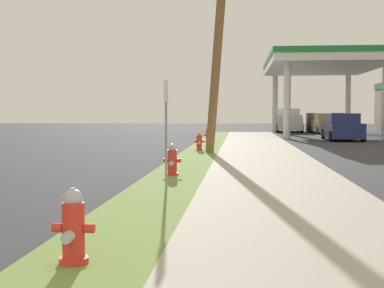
{
  "coord_description": "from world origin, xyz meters",
  "views": [
    {
      "loc": [
        2.21,
        -1.33,
        1.6
      ],
      "look_at": [
        0.95,
        12.54,
        0.78
      ],
      "focal_mm": 49.46,
      "sensor_mm": 36.0,
      "label": 1
    }
  ],
  "objects_px": {
    "utility_pole_midground": "(219,28)",
    "street_sign_post": "(166,111)",
    "fire_hydrant_fourth": "(208,135)",
    "fire_hydrant_second": "(172,161)",
    "truck_white_at_forecourt": "(289,121)",
    "fire_hydrant_third": "(199,142)",
    "car_navy_by_near_pump": "(342,128)",
    "car_tan_by_far_pump": "(326,124)",
    "fire_hydrant_nearest": "(73,231)"
  },
  "relations": [
    {
      "from": "utility_pole_midground",
      "to": "street_sign_post",
      "type": "bearing_deg",
      "value": -94.57
    },
    {
      "from": "fire_hydrant_fourth",
      "to": "street_sign_post",
      "type": "xyz_separation_m",
      "value": [
        0.18,
        -16.73,
        1.19
      ]
    },
    {
      "from": "fire_hydrant_second",
      "to": "street_sign_post",
      "type": "relative_size",
      "value": 0.35
    },
    {
      "from": "utility_pole_midground",
      "to": "truck_white_at_forecourt",
      "type": "distance_m",
      "value": 26.82
    },
    {
      "from": "fire_hydrant_third",
      "to": "car_navy_by_near_pump",
      "type": "xyz_separation_m",
      "value": [
        7.57,
        10.58,
        0.28
      ]
    },
    {
      "from": "street_sign_post",
      "to": "car_tan_by_far_pump",
      "type": "relative_size",
      "value": 0.47
    },
    {
      "from": "fire_hydrant_nearest",
      "to": "truck_white_at_forecourt",
      "type": "height_order",
      "value": "truck_white_at_forecourt"
    },
    {
      "from": "utility_pole_midground",
      "to": "fire_hydrant_fourth",
      "type": "bearing_deg",
      "value": 96.22
    },
    {
      "from": "fire_hydrant_second",
      "to": "utility_pole_midground",
      "type": "relative_size",
      "value": 0.08
    },
    {
      "from": "street_sign_post",
      "to": "fire_hydrant_second",
      "type": "bearing_deg",
      "value": 93.95
    },
    {
      "from": "fire_hydrant_third",
      "to": "utility_pole_midground",
      "type": "distance_m",
      "value": 4.64
    },
    {
      "from": "car_navy_by_near_pump",
      "to": "truck_white_at_forecourt",
      "type": "height_order",
      "value": "truck_white_at_forecourt"
    },
    {
      "from": "truck_white_at_forecourt",
      "to": "car_navy_by_near_pump",
      "type": "bearing_deg",
      "value": -82.23
    },
    {
      "from": "fire_hydrant_nearest",
      "to": "street_sign_post",
      "type": "relative_size",
      "value": 0.35
    },
    {
      "from": "fire_hydrant_fourth",
      "to": "utility_pole_midground",
      "type": "relative_size",
      "value": 0.08
    },
    {
      "from": "fire_hydrant_third",
      "to": "street_sign_post",
      "type": "height_order",
      "value": "street_sign_post"
    },
    {
      "from": "fire_hydrant_second",
      "to": "car_tan_by_far_pump",
      "type": "xyz_separation_m",
      "value": [
        8.25,
        29.57,
        0.28
      ]
    },
    {
      "from": "fire_hydrant_fourth",
      "to": "truck_white_at_forecourt",
      "type": "distance_m",
      "value": 18.97
    },
    {
      "from": "fire_hydrant_nearest",
      "to": "car_navy_by_near_pump",
      "type": "xyz_separation_m",
      "value": [
        7.57,
        26.49,
        0.28
      ]
    },
    {
      "from": "utility_pole_midground",
      "to": "fire_hydrant_second",
      "type": "bearing_deg",
      "value": -97.14
    },
    {
      "from": "fire_hydrant_second",
      "to": "car_navy_by_near_pump",
      "type": "bearing_deg",
      "value": 68.4
    },
    {
      "from": "fire_hydrant_third",
      "to": "street_sign_post",
      "type": "bearing_deg",
      "value": -89.16
    },
    {
      "from": "fire_hydrant_nearest",
      "to": "car_tan_by_far_pump",
      "type": "distance_m",
      "value": 37.9
    },
    {
      "from": "utility_pole_midground",
      "to": "fire_hydrant_third",
      "type": "bearing_deg",
      "value": 114.85
    },
    {
      "from": "fire_hydrant_second",
      "to": "fire_hydrant_third",
      "type": "relative_size",
      "value": 1.0
    },
    {
      "from": "fire_hydrant_fourth",
      "to": "street_sign_post",
      "type": "relative_size",
      "value": 0.35
    },
    {
      "from": "fire_hydrant_fourth",
      "to": "utility_pole_midground",
      "type": "distance_m",
      "value": 9.11
    },
    {
      "from": "fire_hydrant_nearest",
      "to": "street_sign_post",
      "type": "xyz_separation_m",
      "value": [
        0.16,
        5.39,
        1.19
      ]
    },
    {
      "from": "utility_pole_midground",
      "to": "truck_white_at_forecourt",
      "type": "xyz_separation_m",
      "value": [
        4.85,
        26.12,
        -3.71
      ]
    },
    {
      "from": "fire_hydrant_nearest",
      "to": "car_tan_by_far_pump",
      "type": "xyz_separation_m",
      "value": [
        8.27,
        36.99,
        0.28
      ]
    },
    {
      "from": "fire_hydrant_third",
      "to": "car_navy_by_near_pump",
      "type": "bearing_deg",
      "value": 54.42
    },
    {
      "from": "truck_white_at_forecourt",
      "to": "fire_hydrant_fourth",
      "type": "bearing_deg",
      "value": -107.57
    },
    {
      "from": "utility_pole_midground",
      "to": "street_sign_post",
      "type": "xyz_separation_m",
      "value": [
        -0.69,
        -8.69,
        -2.99
      ]
    },
    {
      "from": "car_tan_by_far_pump",
      "to": "truck_white_at_forecourt",
      "type": "bearing_deg",
      "value": 128.63
    },
    {
      "from": "fire_hydrant_nearest",
      "to": "car_navy_by_near_pump",
      "type": "bearing_deg",
      "value": 74.04
    },
    {
      "from": "fire_hydrant_second",
      "to": "car_tan_by_far_pump",
      "type": "height_order",
      "value": "car_tan_by_far_pump"
    },
    {
      "from": "utility_pole_midground",
      "to": "car_navy_by_near_pump",
      "type": "relative_size",
      "value": 1.95
    },
    {
      "from": "fire_hydrant_second",
      "to": "street_sign_post",
      "type": "xyz_separation_m",
      "value": [
        0.14,
        -2.03,
        1.19
      ]
    },
    {
      "from": "fire_hydrant_second",
      "to": "utility_pole_midground",
      "type": "distance_m",
      "value": 7.91
    },
    {
      "from": "fire_hydrant_third",
      "to": "truck_white_at_forecourt",
      "type": "bearing_deg",
      "value": 76.8
    },
    {
      "from": "fire_hydrant_second",
      "to": "truck_white_at_forecourt",
      "type": "xyz_separation_m",
      "value": [
        5.68,
        32.78,
        0.47
      ]
    },
    {
      "from": "fire_hydrant_nearest",
      "to": "fire_hydrant_third",
      "type": "bearing_deg",
      "value": 89.97
    },
    {
      "from": "truck_white_at_forecourt",
      "to": "car_tan_by_far_pump",
      "type": "bearing_deg",
      "value": -51.37
    },
    {
      "from": "car_tan_by_far_pump",
      "to": "truck_white_at_forecourt",
      "type": "xyz_separation_m",
      "value": [
        -2.57,
        3.21,
        0.19
      ]
    },
    {
      "from": "car_navy_by_near_pump",
      "to": "car_tan_by_far_pump",
      "type": "distance_m",
      "value": 10.52
    },
    {
      "from": "utility_pole_midground",
      "to": "truck_white_at_forecourt",
      "type": "height_order",
      "value": "utility_pole_midground"
    },
    {
      "from": "truck_white_at_forecourt",
      "to": "fire_hydrant_second",
      "type": "bearing_deg",
      "value": -99.83
    },
    {
      "from": "car_navy_by_near_pump",
      "to": "truck_white_at_forecourt",
      "type": "distance_m",
      "value": 13.84
    },
    {
      "from": "fire_hydrant_second",
      "to": "street_sign_post",
      "type": "height_order",
      "value": "street_sign_post"
    },
    {
      "from": "fire_hydrant_fourth",
      "to": "car_navy_by_near_pump",
      "type": "height_order",
      "value": "car_navy_by_near_pump"
    }
  ]
}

